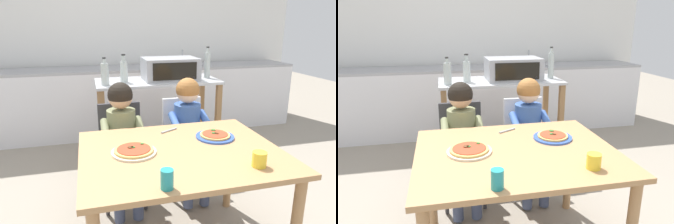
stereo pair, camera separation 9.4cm
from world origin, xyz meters
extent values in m
plane|color=gray|center=(0.00, 1.12, 0.00)|extent=(11.16, 11.16, 0.00)
cube|color=white|center=(0.00, 2.85, 1.35)|extent=(5.14, 0.12, 2.70)
cube|color=silver|center=(0.00, 2.44, 0.43)|extent=(4.63, 0.60, 0.85)
cube|color=#9E9EA3|center=(0.00, 2.44, 0.87)|extent=(4.63, 0.60, 0.03)
cube|color=gray|center=(0.81, 2.44, 0.88)|extent=(0.40, 0.33, 0.02)
cylinder|color=#B7BABF|center=(0.81, 2.56, 0.98)|extent=(0.02, 0.02, 0.20)
cube|color=#B7BABF|center=(0.16, 1.30, 0.89)|extent=(1.19, 0.54, 0.02)
cube|color=olive|center=(0.16, 1.30, 0.32)|extent=(1.10, 0.49, 0.02)
cube|color=olive|center=(-0.40, 1.07, 0.44)|extent=(0.05, 0.05, 0.88)
cube|color=olive|center=(0.72, 1.07, 0.44)|extent=(0.05, 0.05, 0.88)
cube|color=olive|center=(-0.40, 1.53, 0.44)|extent=(0.05, 0.05, 0.88)
cube|color=olive|center=(0.72, 1.53, 0.44)|extent=(0.05, 0.05, 0.88)
cube|color=#999BA0|center=(0.29, 1.31, 1.01)|extent=(0.53, 0.36, 0.21)
cube|color=black|center=(0.29, 1.13, 1.01)|extent=(0.42, 0.01, 0.16)
cylinder|color=black|center=(0.47, 1.13, 0.95)|extent=(0.02, 0.01, 0.02)
cylinder|color=#ADB7B2|center=(0.67, 1.29, 1.03)|extent=(0.06, 0.06, 0.25)
cylinder|color=#ADB7B2|center=(0.67, 1.29, 1.18)|extent=(0.03, 0.03, 0.05)
cylinder|color=black|center=(0.67, 1.29, 1.21)|extent=(0.03, 0.03, 0.01)
cylinder|color=#ADB7B2|center=(-0.17, 1.27, 1.00)|extent=(0.07, 0.07, 0.19)
cylinder|color=#ADB7B2|center=(-0.17, 1.27, 1.13)|extent=(0.04, 0.04, 0.06)
cylinder|color=black|center=(-0.17, 1.27, 1.16)|extent=(0.04, 0.04, 0.01)
cylinder|color=#ADB7B2|center=(-0.35, 1.17, 1.00)|extent=(0.07, 0.07, 0.20)
cylinder|color=#ADB7B2|center=(-0.35, 1.17, 1.12)|extent=(0.03, 0.03, 0.04)
cylinder|color=black|center=(-0.35, 1.17, 1.15)|extent=(0.03, 0.03, 0.01)
cube|color=#AD7F51|center=(0.00, 0.00, 0.71)|extent=(1.17, 0.94, 0.03)
cylinder|color=#AD7F51|center=(-0.53, 0.41, 0.35)|extent=(0.06, 0.06, 0.69)
cylinder|color=#AD7F51|center=(0.53, 0.41, 0.35)|extent=(0.06, 0.06, 0.69)
cube|color=#333338|center=(-0.28, 0.67, 0.44)|extent=(0.36, 0.36, 0.04)
cube|color=#333338|center=(-0.28, 0.83, 0.63)|extent=(0.34, 0.03, 0.38)
cylinder|color=#333338|center=(-0.13, 0.52, 0.22)|extent=(0.03, 0.03, 0.42)
cylinder|color=#333338|center=(-0.43, 0.52, 0.22)|extent=(0.03, 0.03, 0.42)
cylinder|color=#333338|center=(-0.13, 0.82, 0.22)|extent=(0.03, 0.03, 0.42)
cylinder|color=#333338|center=(-0.43, 0.82, 0.22)|extent=(0.03, 0.03, 0.42)
cube|color=silver|center=(0.28, 0.72, 0.44)|extent=(0.36, 0.36, 0.04)
cube|color=silver|center=(0.28, 0.88, 0.63)|extent=(0.34, 0.03, 0.38)
cylinder|color=silver|center=(0.43, 0.57, 0.22)|extent=(0.03, 0.03, 0.42)
cylinder|color=silver|center=(0.13, 0.57, 0.22)|extent=(0.03, 0.03, 0.42)
cylinder|color=silver|center=(0.43, 0.87, 0.22)|extent=(0.03, 0.03, 0.42)
cylinder|color=silver|center=(0.13, 0.87, 0.22)|extent=(0.03, 0.03, 0.42)
cube|color=#424C6B|center=(-0.21, 0.53, 0.48)|extent=(0.10, 0.30, 0.10)
cylinder|color=#424C6B|center=(-0.21, 0.40, 0.24)|extent=(0.08, 0.08, 0.44)
cube|color=#424C6B|center=(-0.35, 0.53, 0.48)|extent=(0.10, 0.30, 0.10)
cylinder|color=#424C6B|center=(-0.35, 0.40, 0.24)|extent=(0.08, 0.08, 0.44)
cylinder|color=#7A7F56|center=(-0.15, 0.57, 0.68)|extent=(0.06, 0.26, 0.15)
cylinder|color=#7A7F56|center=(-0.41, 0.57, 0.68)|extent=(0.06, 0.26, 0.15)
cylinder|color=#7A7F56|center=(-0.28, 0.67, 0.64)|extent=(0.22, 0.22, 0.33)
sphere|color=tan|center=(-0.28, 0.67, 0.91)|extent=(0.18, 0.18, 0.18)
sphere|color=black|center=(-0.28, 0.67, 0.92)|extent=(0.19, 0.19, 0.19)
cube|color=#424C6B|center=(0.35, 0.58, 0.48)|extent=(0.10, 0.30, 0.10)
cylinder|color=#424C6B|center=(0.35, 0.45, 0.24)|extent=(0.08, 0.08, 0.44)
cube|color=#424C6B|center=(0.21, 0.58, 0.48)|extent=(0.10, 0.30, 0.10)
cylinder|color=#424C6B|center=(0.21, 0.45, 0.24)|extent=(0.08, 0.08, 0.44)
cylinder|color=#3D60A8|center=(0.41, 0.62, 0.67)|extent=(0.06, 0.26, 0.15)
cylinder|color=#3D60A8|center=(0.15, 0.62, 0.67)|extent=(0.06, 0.26, 0.15)
cylinder|color=#3D60A8|center=(0.28, 0.72, 0.64)|extent=(0.22, 0.22, 0.32)
sphere|color=beige|center=(0.28, 0.72, 0.91)|extent=(0.18, 0.18, 0.18)
sphere|color=#9E6633|center=(0.28, 0.72, 0.92)|extent=(0.19, 0.19, 0.19)
cylinder|color=beige|center=(-0.28, 0.03, 0.73)|extent=(0.26, 0.26, 0.01)
cylinder|color=tan|center=(-0.28, 0.03, 0.74)|extent=(0.23, 0.23, 0.01)
cylinder|color=#B23D23|center=(-0.28, 0.03, 0.75)|extent=(0.20, 0.20, 0.00)
cylinder|color=#386628|center=(-0.22, 0.08, 0.75)|extent=(0.02, 0.02, 0.01)
cylinder|color=#563319|center=(-0.29, 0.05, 0.75)|extent=(0.03, 0.03, 0.01)
cylinder|color=#386628|center=(-0.28, 0.05, 0.75)|extent=(0.02, 0.02, 0.01)
cylinder|color=#3356B7|center=(0.28, 0.14, 0.73)|extent=(0.25, 0.25, 0.01)
cylinder|color=tan|center=(0.28, 0.14, 0.74)|extent=(0.20, 0.20, 0.01)
cylinder|color=#B23D23|center=(0.28, 0.14, 0.75)|extent=(0.17, 0.17, 0.00)
cylinder|color=#386628|center=(0.27, 0.15, 0.75)|extent=(0.03, 0.03, 0.01)
cylinder|color=#563319|center=(0.29, 0.14, 0.75)|extent=(0.03, 0.03, 0.01)
cylinder|color=#386628|center=(0.29, 0.20, 0.75)|extent=(0.03, 0.03, 0.01)
cylinder|color=teal|center=(-0.19, -0.40, 0.77)|extent=(0.06, 0.06, 0.09)
cylinder|color=yellow|center=(0.33, -0.31, 0.76)|extent=(0.08, 0.08, 0.08)
cylinder|color=#B7BABF|center=(0.02, 0.33, 0.73)|extent=(0.13, 0.08, 0.01)
camera|label=1|loc=(-0.50, -1.60, 1.45)|focal=32.77mm
camera|label=2|loc=(-0.41, -1.62, 1.45)|focal=32.77mm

